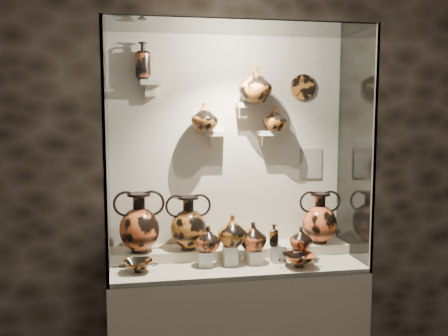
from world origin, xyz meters
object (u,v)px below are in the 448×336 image
at_px(jug_b, 232,231).
at_px(lekythos_small, 274,234).
at_px(ovoid_vase_b, 255,85).
at_px(jug_e, 301,238).
at_px(ovoid_vase_a, 204,117).
at_px(amphora_mid, 188,223).
at_px(lekythos_tall, 143,59).
at_px(amphora_right, 320,218).
at_px(jug_a, 208,239).
at_px(ovoid_vase_c, 275,118).
at_px(jug_c, 253,236).
at_px(kylix_right, 299,259).
at_px(kylix_left, 138,265).
at_px(amphora_left, 139,222).

distance_m(jug_b, lekythos_small, 0.28).
xyz_separation_m(jug_b, ovoid_vase_b, (0.20, 0.21, 0.98)).
xyz_separation_m(jug_e, ovoid_vase_a, (-0.63, 0.25, 0.83)).
height_order(amphora_mid, lekythos_small, amphora_mid).
bearing_deg(lekythos_tall, ovoid_vase_b, -10.35).
distance_m(amphora_mid, amphora_right, 0.96).
bearing_deg(jug_b, jug_e, -2.17).
height_order(jug_e, lekythos_tall, lekythos_tall).
distance_m(amphora_mid, jug_b, 0.33).
bearing_deg(jug_a, ovoid_vase_c, 43.73).
bearing_deg(jug_e, lekythos_small, -157.18).
bearing_deg(jug_c, jug_b, 163.00).
height_order(amphora_mid, jug_b, amphora_mid).
distance_m(kylix_right, lekythos_tall, 1.70).
distance_m(jug_a, kylix_left, 0.48).
bearing_deg(kylix_left, lekythos_tall, 90.49).
height_order(amphora_right, kylix_right, amphora_right).
distance_m(jug_a, jug_e, 0.64).
distance_m(jug_e, ovoid_vase_c, 0.86).
bearing_deg(jug_e, lekythos_tall, -176.85).
relative_size(jug_a, lekythos_small, 1.01).
bearing_deg(jug_c, jug_a, 164.72).
bearing_deg(amphora_right, amphora_mid, 162.68).
xyz_separation_m(jug_a, jug_b, (0.17, 0.01, 0.05)).
distance_m(jug_b, kylix_right, 0.48).
bearing_deg(ovoid_vase_c, lekythos_tall, -176.17).
relative_size(amphora_left, ovoid_vase_a, 2.10).
distance_m(kylix_left, kylix_right, 1.05).
distance_m(amphora_left, kylix_left, 0.32).
relative_size(jug_c, ovoid_vase_b, 0.79).
relative_size(amphora_left, kylix_left, 1.74).
height_order(amphora_mid, ovoid_vase_b, ovoid_vase_b).
bearing_deg(amphora_right, lekythos_small, -170.55).
relative_size(amphora_right, lekythos_small, 2.22).
relative_size(amphora_left, jug_b, 2.03).
bearing_deg(lekythos_small, ovoid_vase_c, 76.99).
bearing_deg(jug_e, jug_c, -164.19).
height_order(jug_a, ovoid_vase_c, ovoid_vase_c).
bearing_deg(ovoid_vase_b, kylix_right, -82.19).
bearing_deg(ovoid_vase_a, kylix_right, -19.37).
distance_m(jug_b, ovoid_vase_a, 0.80).
distance_m(amphora_left, lekythos_tall, 1.11).
relative_size(jug_a, kylix_left, 0.72).
distance_m(jug_c, ovoid_vase_c, 0.85).
xyz_separation_m(jug_e, lekythos_small, (-0.20, -0.02, 0.04)).
relative_size(amphora_mid, jug_e, 2.35).
bearing_deg(amphora_mid, amphora_left, -175.03).
height_order(kylix_right, ovoid_vase_a, ovoid_vase_a).
relative_size(jug_b, lekythos_small, 1.21).
xyz_separation_m(jug_e, ovoid_vase_b, (-0.27, 0.22, 1.05)).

